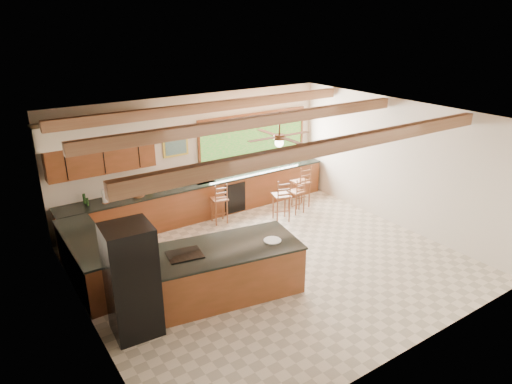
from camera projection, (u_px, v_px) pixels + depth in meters
ground at (272, 263)px, 9.34m from camera, size 7.20×7.20×0.00m
room_shell at (247, 153)px, 8.95m from camera, size 7.27×6.54×3.02m
counter_run at (181, 211)px, 10.69m from camera, size 7.12×3.10×1.27m
island at (226, 270)px, 8.22m from camera, size 2.83×1.69×0.95m
refrigerator at (132, 281)px, 7.03m from camera, size 0.76×0.74×1.85m
bar_stool_a at (220, 200)px, 10.94m from camera, size 0.42×0.42×1.03m
bar_stool_b at (303, 183)px, 11.84m from camera, size 0.43×0.43×1.14m
bar_stool_c at (283, 197)px, 11.04m from camera, size 0.49×0.49×1.09m
bar_stool_d at (298, 192)px, 11.52m from camera, size 0.36×0.36×0.95m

